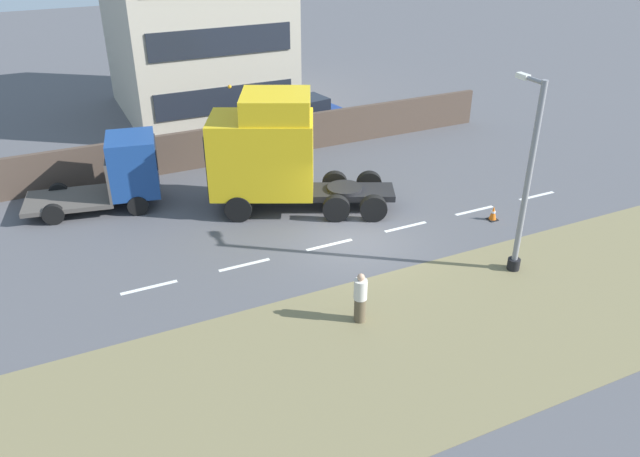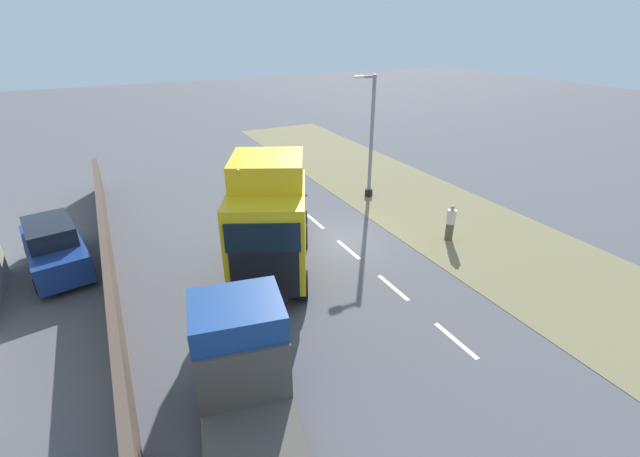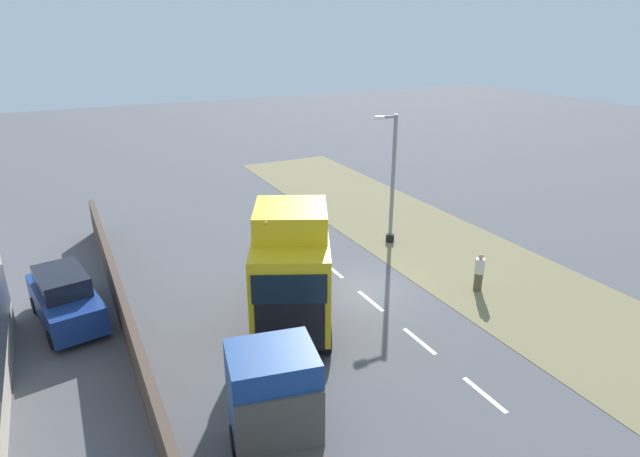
# 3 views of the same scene
# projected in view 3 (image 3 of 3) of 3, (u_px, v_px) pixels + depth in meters

# --- Properties ---
(ground_plane) EXTENTS (120.00, 120.00, 0.00)m
(ground_plane) POSITION_uv_depth(u_px,v_px,m) (359.00, 291.00, 21.90)
(ground_plane) COLOR #515156
(ground_plane) RESTS_ON ground
(grass_verge) EXTENTS (7.00, 44.00, 0.01)m
(grass_verge) POSITION_uv_depth(u_px,v_px,m) (472.00, 264.00, 24.41)
(grass_verge) COLOR olive
(grass_verge) RESTS_ON ground
(lane_markings) EXTENTS (0.16, 17.80, 0.00)m
(lane_markings) POSITION_uv_depth(u_px,v_px,m) (351.00, 284.00, 22.48)
(lane_markings) COLOR white
(lane_markings) RESTS_ON ground
(boundary_wall) EXTENTS (0.25, 24.00, 1.78)m
(boundary_wall) POSITION_uv_depth(u_px,v_px,m) (127.00, 324.00, 17.81)
(boundary_wall) COLOR #4C3D33
(boundary_wall) RESTS_ON ground
(lorry_cab) EXTENTS (5.18, 7.23, 4.77)m
(lorry_cab) POSITION_uv_depth(u_px,v_px,m) (291.00, 274.00, 18.13)
(lorry_cab) COLOR black
(lorry_cab) RESTS_ON ground
(flatbed_truck) EXTENTS (3.07, 5.48, 2.85)m
(flatbed_truck) POSITION_uv_depth(u_px,v_px,m) (276.00, 408.00, 13.02)
(flatbed_truck) COLOR navy
(flatbed_truck) RESTS_ON ground
(parked_car) EXTENTS (2.55, 4.70, 1.98)m
(parked_car) POSITION_uv_depth(u_px,v_px,m) (65.00, 298.00, 19.35)
(parked_car) COLOR navy
(parked_car) RESTS_ON ground
(lamp_post) EXTENTS (1.33, 0.41, 6.37)m
(lamp_post) POSITION_uv_depth(u_px,v_px,m) (391.00, 188.00, 25.84)
(lamp_post) COLOR black
(lamp_post) RESTS_ON ground
(pedestrian) EXTENTS (0.39, 0.39, 1.62)m
(pedestrian) POSITION_uv_depth(u_px,v_px,m) (479.00, 273.00, 21.72)
(pedestrian) COLOR brown
(pedestrian) RESTS_ON ground
(traffic_cone_lead) EXTENTS (0.36, 0.36, 0.58)m
(traffic_cone_lead) POSITION_uv_depth(u_px,v_px,m) (318.00, 236.00, 26.88)
(traffic_cone_lead) COLOR black
(traffic_cone_lead) RESTS_ON ground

